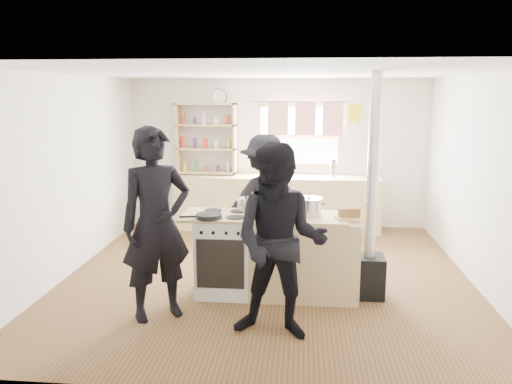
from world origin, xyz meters
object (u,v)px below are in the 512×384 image
thermos (333,169)px  bread_board (349,214)px  person_near_right (280,243)px  stockpot_stove (246,204)px  cooking_island (277,255)px  stockpot_counter (309,206)px  roast_tray (276,212)px  person_far (265,202)px  person_near_left (156,224)px  skillet_greens (209,216)px  flue_heater (369,240)px

thermos → bread_board: bearing=-89.8°
thermos → person_near_right: person_near_right is taller
stockpot_stove → person_near_right: size_ratio=0.12×
person_near_right → thermos: bearing=87.5°
cooking_island → stockpot_counter: size_ratio=6.84×
roast_tray → person_far: 0.94m
stockpot_stove → person_near_right: bearing=-69.1°
thermos → cooking_island: 2.93m
roast_tray → person_near_left: 1.35m
skillet_greens → person_far: person_far is taller
skillet_greens → roast_tray: (0.72, 0.21, 0.01)m
stockpot_counter → person_far: (-0.56, 0.85, -0.15)m
thermos → person_near_left: 3.96m
stockpot_stove → bread_board: stockpot_stove is taller
person_near_right → stockpot_counter: bearing=83.4°
roast_tray → thermos: bearing=74.3°
flue_heater → person_near_left: flue_heater is taller
thermos → roast_tray: size_ratio=0.88×
skillet_greens → flue_heater: bearing=8.0°
bread_board → person_near_right: 1.15m
bread_board → flue_heater: flue_heater is taller
stockpot_stove → person_far: size_ratio=0.12×
cooking_island → bread_board: bread_board is taller
thermos → roast_tray: (-0.78, -2.77, -0.07)m
bread_board → person_near_left: size_ratio=0.16×
roast_tray → person_near_right: size_ratio=0.17×
cooking_island → stockpot_counter: (0.35, 0.07, 0.56)m
stockpot_counter → person_far: 1.03m
person_near_left → person_far: bearing=25.1°
thermos → stockpot_stove: bearing=-113.7°
bread_board → flue_heater: size_ratio=0.12×
skillet_greens → stockpot_counter: (1.08, 0.27, 0.07)m
person_far → cooking_island: bearing=83.8°
roast_tray → cooking_island: bearing=-38.0°
thermos → stockpot_stove: thermos is taller
person_near_right → bread_board: bearing=60.1°
thermos → flue_heater: 2.77m
skillet_greens → person_near_left: bearing=-133.2°
roast_tray → person_near_right: 0.99m
cooking_island → person_near_left: person_near_left is taller
stockpot_stove → person_far: bearing=77.8°
bread_board → person_far: (-0.99, 0.99, -0.11)m
stockpot_counter → skillet_greens: bearing=-165.8°
person_near_right → person_far: bearing=106.4°
skillet_greens → flue_heater: 1.80m
person_far → thermos: bearing=-136.4°
stockpot_stove → thermos: bearing=66.3°
person_near_left → thermos: bearing=26.9°
stockpot_stove → stockpot_counter: 0.73m
cooking_island → person_far: 1.03m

